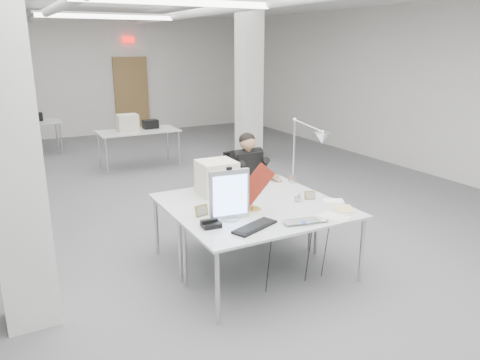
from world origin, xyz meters
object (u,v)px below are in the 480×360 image
object	(u,v)px
bankers_lamp	(252,196)
architect_lamp	(306,155)
seated_person	(248,166)
monitor	(229,195)
beige_monitor	(217,177)
desk_phone	(211,225)
laptop	(304,224)
desk_main	(275,218)
office_chair	(246,196)

from	to	relation	value
bankers_lamp	architect_lamp	xyz separation A→B (m)	(0.95, 0.37, 0.25)
bankers_lamp	architect_lamp	distance (m)	1.05
seated_person	monitor	xyz separation A→B (m)	(-0.91, -1.27, 0.11)
seated_person	architect_lamp	world-z (taller)	architect_lamp
bankers_lamp	beige_monitor	size ratio (longest dim) A/B	0.77
desk_phone	architect_lamp	size ratio (longest dim) A/B	0.21
desk_phone	laptop	bearing A→B (deg)	-19.08
monitor	desk_phone	distance (m)	0.36
bankers_lamp	desk_phone	size ratio (longest dim) A/B	1.81
seated_person	bankers_lamp	xyz separation A→B (m)	(-0.58, -1.14, 0.01)
seated_person	monitor	bearing A→B (deg)	-127.24
monitor	beige_monitor	xyz separation A→B (m)	(0.25, 0.81, -0.06)
bankers_lamp	beige_monitor	bearing A→B (deg)	104.09
desk_main	bankers_lamp	distance (m)	0.36
seated_person	office_chair	bearing A→B (deg)	88.54
desk_main	laptop	bearing A→B (deg)	-67.72
seated_person	desk_phone	bearing A→B (deg)	-131.84
bankers_lamp	monitor	bearing A→B (deg)	-152.09
monitor	bankers_lamp	world-z (taller)	monitor
monitor	seated_person	bearing A→B (deg)	61.22
seated_person	desk_phone	world-z (taller)	seated_person
office_chair	monitor	distance (m)	1.69
monitor	architect_lamp	size ratio (longest dim) A/B	0.62
monitor	bankers_lamp	size ratio (longest dim) A/B	1.60
office_chair	desk_phone	world-z (taller)	office_chair
architect_lamp	beige_monitor	bearing A→B (deg)	149.46
seated_person	beige_monitor	size ratio (longest dim) A/B	2.09
laptop	desk_main	bearing A→B (deg)	123.47
desk_main	beige_monitor	size ratio (longest dim) A/B	4.35
laptop	architect_lamp	size ratio (longest dim) A/B	0.45
bankers_lamp	beige_monitor	distance (m)	0.69
seated_person	bankers_lamp	world-z (taller)	seated_person
bankers_lamp	beige_monitor	world-z (taller)	beige_monitor
office_chair	architect_lamp	world-z (taller)	architect_lamp
desk_main	beige_monitor	bearing A→B (deg)	100.25
laptop	beige_monitor	bearing A→B (deg)	114.47
seated_person	desk_main	bearing A→B (deg)	-110.05
office_chair	seated_person	world-z (taller)	seated_person
laptop	monitor	bearing A→B (deg)	149.80
beige_monitor	desk_phone	bearing A→B (deg)	-117.34
monitor	desk_phone	xyz separation A→B (m)	(-0.25, -0.10, -0.23)
desk_main	desk_phone	size ratio (longest dim) A/B	10.20
desk_main	seated_person	xyz separation A→B (m)	(0.49, 1.45, 0.16)
desk_main	architect_lamp	size ratio (longest dim) A/B	2.18
monitor	office_chair	bearing A→B (deg)	62.26
office_chair	seated_person	size ratio (longest dim) A/B	1.09
desk_main	laptop	xyz separation A→B (m)	(0.13, -0.31, 0.03)
office_chair	bankers_lamp	distance (m)	1.40
monitor	bankers_lamp	bearing A→B (deg)	27.54
desk_main	office_chair	bearing A→B (deg)	71.99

